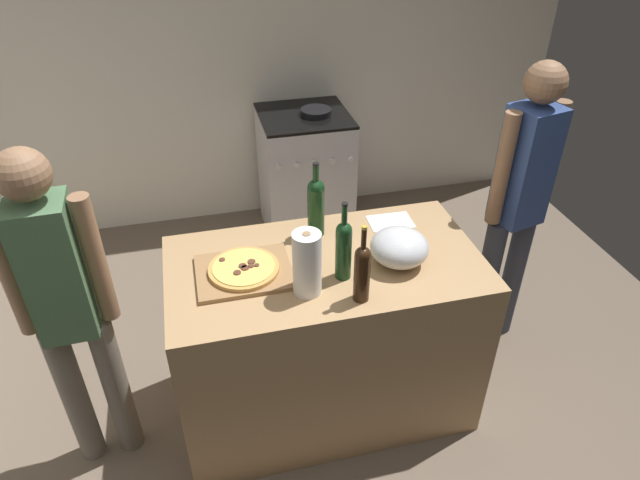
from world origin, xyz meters
The scene contains 14 objects.
ground_plane centered at (0.00, 1.27, -0.01)m, with size 4.67×3.14×0.02m, color #6B5B4C.
kitchen_wall_rear centered at (0.00, 2.59, 1.30)m, with size 4.67×0.10×2.60m, color silver.
counter centered at (0.05, 0.56, 0.45)m, with size 1.38×0.74×0.89m, color tan.
cutting_board centered at (-0.31, 0.56, 0.90)m, with size 0.40×0.32×0.02m, color #9E7247.
pizza centered at (-0.31, 0.56, 0.92)m, with size 0.30×0.30×0.03m.
mixing_bowl centered at (0.35, 0.49, 0.97)m, with size 0.25×0.25×0.16m.
paper_towel_roll centered at (-0.08, 0.39, 1.03)m, with size 0.12×0.12×0.28m.
wine_bottle_green centered at (0.12, 0.29, 1.03)m, with size 0.07×0.07×0.34m.
wine_bottle_clear centered at (0.06, 0.79, 1.05)m, with size 0.08×0.08×0.37m.
wine_bottle_amber centered at (0.09, 0.45, 1.04)m, with size 0.07×0.07×0.36m.
recipe_sheet centered at (0.43, 0.80, 0.90)m, with size 0.21×0.15×0.00m, color white.
stove centered at (0.31, 2.19, 0.46)m, with size 0.61×0.61×0.95m.
person_in_stripes centered at (-1.01, 0.53, 0.90)m, with size 0.38×0.21×1.57m.
person_in_red centered at (1.11, 0.81, 0.93)m, with size 0.37×0.24×1.62m.
Camera 1 is at (-0.45, -1.33, 2.36)m, focal length 31.55 mm.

